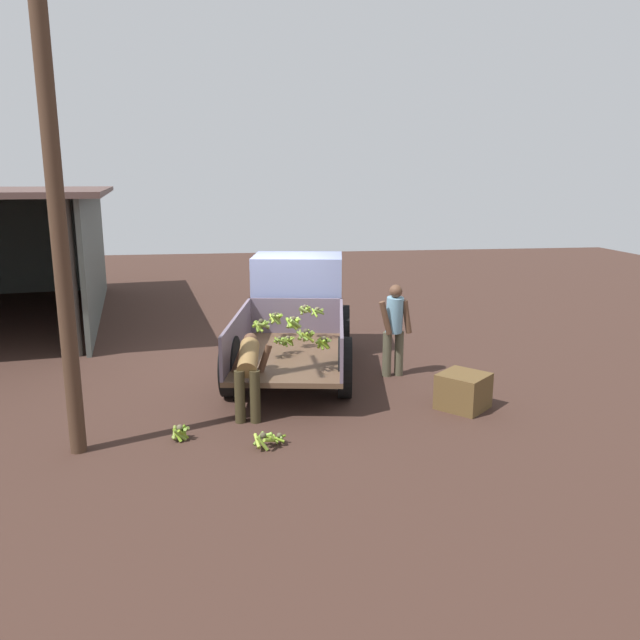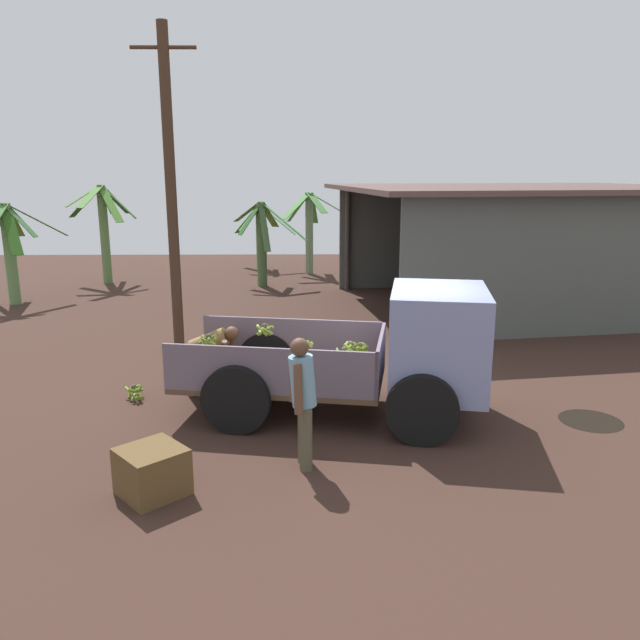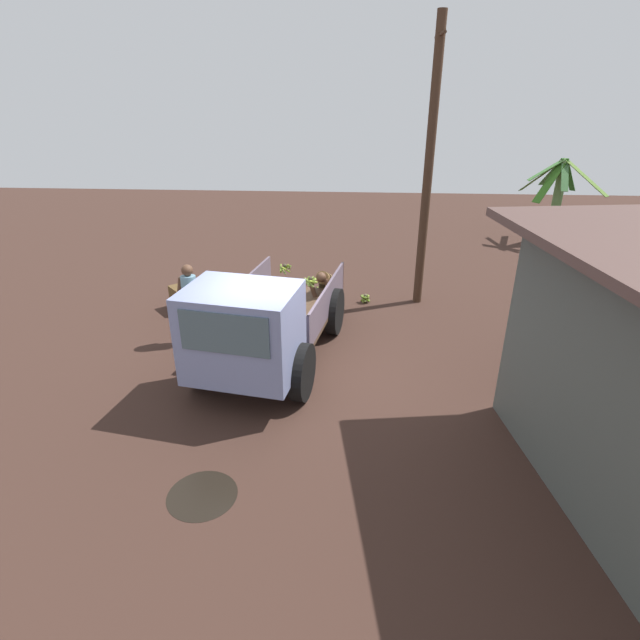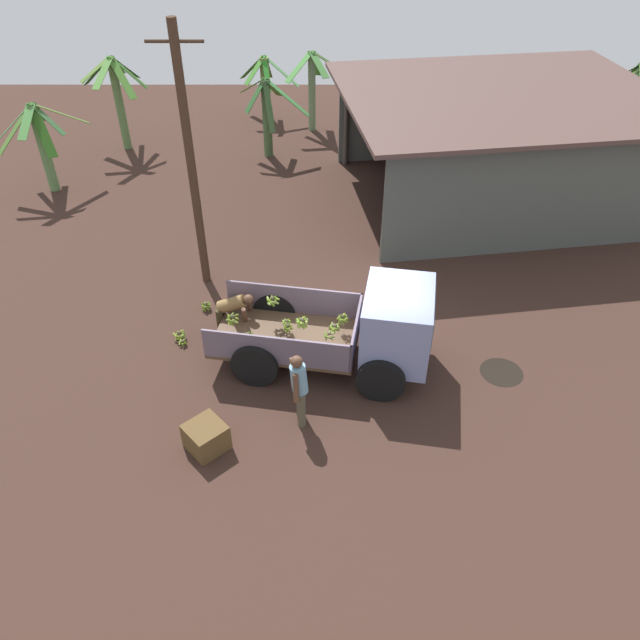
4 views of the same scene
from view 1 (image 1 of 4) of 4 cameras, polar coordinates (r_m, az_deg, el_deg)
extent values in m
plane|color=#3B261F|center=(12.11, -4.80, -3.68)|extent=(36.00, 36.00, 0.00)
cylinder|color=black|center=(14.97, -2.45, -0.42)|extent=(0.90, 0.90, 0.01)
cube|color=brown|center=(10.41, -2.81, -3.35)|extent=(3.27, 2.26, 0.08)
cube|color=#655666|center=(10.42, -7.56, -1.32)|extent=(2.98, 0.56, 0.67)
cube|color=#655666|center=(10.28, 1.96, -1.40)|extent=(2.98, 0.56, 0.67)
cube|color=#655666|center=(11.76, -2.26, 0.40)|extent=(0.35, 1.76, 0.67)
cube|color=#7D87B6|center=(12.49, -2.02, 2.62)|extent=(1.61, 1.94, 1.46)
cube|color=#4C606B|center=(13.11, -1.84, 4.40)|extent=(0.27, 1.37, 0.64)
cylinder|color=black|center=(12.54, -6.25, -0.82)|extent=(1.00, 0.38, 0.98)
cylinder|color=black|center=(12.42, 2.18, -0.88)|extent=(1.00, 0.38, 0.98)
cylinder|color=black|center=(10.11, -8.22, -4.21)|extent=(1.00, 0.38, 0.98)
cylinder|color=black|center=(9.96, 2.29, -4.34)|extent=(1.00, 0.38, 0.98)
sphere|color=brown|center=(9.64, 0.32, -1.74)|extent=(0.09, 0.09, 0.09)
cylinder|color=olive|center=(9.67, 0.75, -1.93)|extent=(0.19, 0.09, 0.11)
cylinder|color=olive|center=(9.71, 0.40, -2.06)|extent=(0.10, 0.17, 0.16)
cylinder|color=#84AA34|center=(9.71, 0.08, -1.87)|extent=(0.12, 0.19, 0.11)
cylinder|color=olive|center=(9.67, -0.04, -2.09)|extent=(0.17, 0.11, 0.15)
cylinder|color=olive|center=(9.62, 0.08, -2.23)|extent=(0.15, 0.11, 0.17)
cylinder|color=olive|center=(9.60, 0.36, -2.24)|extent=(0.05, 0.16, 0.16)
cylinder|color=olive|center=(9.62, 0.57, -2.23)|extent=(0.13, 0.14, 0.17)
sphere|color=#403A29|center=(9.94, -5.41, -0.12)|extent=(0.09, 0.09, 0.09)
cylinder|color=#587920|center=(9.94, -5.78, -0.59)|extent=(0.19, 0.08, 0.18)
cylinder|color=#86A92F|center=(9.90, -5.65, -0.62)|extent=(0.16, 0.18, 0.17)
cylinder|color=#96B049|center=(9.86, -5.22, -0.48)|extent=(0.11, 0.22, 0.12)
cylinder|color=olive|center=(9.92, -4.98, -0.52)|extent=(0.20, 0.13, 0.16)
cylinder|color=#85A141|center=(10.00, -5.05, -0.42)|extent=(0.19, 0.16, 0.16)
cylinder|color=olive|center=(10.02, -5.38, -0.49)|extent=(0.06, 0.18, 0.18)
cylinder|color=#84A32C|center=(10.01, -5.75, -0.30)|extent=(0.17, 0.19, 0.12)
sphere|color=brown|center=(11.27, -1.39, 1.21)|extent=(0.08, 0.08, 0.08)
cylinder|color=olive|center=(11.22, -1.50, 0.93)|extent=(0.11, 0.18, 0.11)
cylinder|color=olive|center=(11.25, -1.09, 0.92)|extent=(0.17, 0.14, 0.13)
cylinder|color=olive|center=(11.33, -1.19, 0.95)|extent=(0.16, 0.14, 0.15)
cylinder|color=olive|center=(11.35, -1.51, 1.08)|extent=(0.08, 0.18, 0.11)
cylinder|color=olive|center=(11.29, -1.68, 0.88)|extent=(0.16, 0.06, 0.15)
sphere|color=brown|center=(10.37, -2.93, -1.62)|extent=(0.07, 0.07, 0.07)
cylinder|color=olive|center=(10.41, -3.20, -1.94)|extent=(0.14, 0.10, 0.15)
cylinder|color=#5B7A24|center=(10.37, -3.17, -2.03)|extent=(0.14, 0.07, 0.16)
cylinder|color=olive|center=(10.33, -3.00, -2.01)|extent=(0.08, 0.16, 0.13)
cylinder|color=olive|center=(10.35, -2.74, -2.04)|extent=(0.11, 0.13, 0.15)
cylinder|color=olive|center=(10.38, -2.61, -1.97)|extent=(0.15, 0.07, 0.14)
cylinder|color=#82A432|center=(10.44, -2.70, -1.80)|extent=(0.14, 0.15, 0.11)
cylinder|color=olive|center=(10.45, -2.96, -1.79)|extent=(0.03, 0.17, 0.12)
sphere|color=#433C2B|center=(9.23, -1.27, -1.04)|extent=(0.08, 0.08, 0.08)
cylinder|color=olive|center=(9.27, -0.73, -1.35)|extent=(0.22, 0.06, 0.13)
cylinder|color=olive|center=(9.31, -1.09, -1.47)|extent=(0.13, 0.17, 0.19)
cylinder|color=#8AAA2F|center=(9.32, -1.51, -1.33)|extent=(0.11, 0.21, 0.15)
cylinder|color=olive|center=(9.24, -1.84, -1.36)|extent=(0.22, 0.06, 0.13)
cylinder|color=#5A7827|center=(9.18, -1.62, -1.48)|extent=(0.18, 0.18, 0.13)
cylinder|color=#95B22E|center=(9.17, -1.15, -1.59)|extent=(0.06, 0.21, 0.16)
cylinder|color=olive|center=(9.21, -0.94, -1.62)|extent=(0.15, 0.16, 0.19)
sphere|color=brown|center=(11.20, -0.21, 1.02)|extent=(0.07, 0.07, 0.07)
cylinder|color=olive|center=(11.14, -0.07, 0.71)|extent=(0.08, 0.19, 0.11)
cylinder|color=olive|center=(11.22, 0.19, 0.80)|extent=(0.19, 0.05, 0.11)
cylinder|color=olive|center=(11.28, -0.09, 0.77)|extent=(0.12, 0.17, 0.15)
cylinder|color=olive|center=(11.25, -0.53, 0.78)|extent=(0.17, 0.14, 0.13)
cylinder|color=#81AE2C|center=(11.18, -0.50, 0.66)|extent=(0.17, 0.11, 0.15)
sphere|color=brown|center=(10.33, -3.72, -1.66)|extent=(0.06, 0.06, 0.06)
cylinder|color=olive|center=(10.28, -3.84, -1.95)|extent=(0.09, 0.14, 0.09)
cylinder|color=#83A436|center=(10.28, -3.55, -1.92)|extent=(0.09, 0.15, 0.08)
cylinder|color=olive|center=(10.34, -3.49, -1.99)|extent=(0.12, 0.05, 0.13)
cylinder|color=#93B14C|center=(10.37, -3.54, -1.94)|extent=(0.11, 0.09, 0.13)
cylinder|color=#587427|center=(10.39, -3.72, -1.83)|extent=(0.04, 0.14, 0.11)
cylinder|color=olive|center=(10.37, -3.98, -1.79)|extent=(0.13, 0.12, 0.08)
cylinder|color=olive|center=(10.33, -4.04, -1.88)|extent=(0.15, 0.04, 0.09)
sphere|color=#48412E|center=(11.44, -4.07, 0.51)|extent=(0.08, 0.08, 0.08)
cylinder|color=#93AD33|center=(11.42, -4.42, 0.16)|extent=(0.20, 0.10, 0.15)
cylinder|color=#5B772A|center=(11.40, -4.12, 0.02)|extent=(0.09, 0.17, 0.19)
cylinder|color=olive|center=(11.40, -3.94, 0.04)|extent=(0.10, 0.17, 0.19)
cylinder|color=#86A43E|center=(11.44, -3.81, 0.06)|extent=(0.16, 0.11, 0.19)
cylinder|color=#7AAC28|center=(11.49, -3.71, 0.25)|extent=(0.20, 0.12, 0.15)
cylinder|color=#93AD3F|center=(11.52, -3.93, 0.30)|extent=(0.12, 0.20, 0.15)
cylinder|color=olive|center=(11.52, -4.21, 0.30)|extent=(0.10, 0.21, 0.14)
cylinder|color=olive|center=(11.47, -4.36, 0.12)|extent=(0.18, 0.09, 0.18)
sphere|color=brown|center=(10.62, -2.43, 0.12)|extent=(0.09, 0.09, 0.09)
cylinder|color=#94AC47|center=(10.72, -2.48, -0.03)|extent=(0.05, 0.22, 0.13)
cylinder|color=olive|center=(10.66, -2.80, -0.24)|extent=(0.20, 0.14, 0.18)
cylinder|color=#78AA27|center=(10.60, -2.84, -0.25)|extent=(0.22, 0.11, 0.16)
cylinder|color=olive|center=(10.58, -2.50, -0.42)|extent=(0.11, 0.19, 0.20)
cylinder|color=#8CB049|center=(10.56, -2.23, -0.34)|extent=(0.13, 0.21, 0.17)
cylinder|color=#7AA924|center=(10.63, -2.12, -0.37)|extent=(0.18, 0.08, 0.21)
cylinder|color=#87A93D|center=(10.68, -2.18, -0.29)|extent=(0.17, 0.15, 0.20)
cube|color=#4F544E|center=(16.79, -19.92, 5.57)|extent=(8.15, 1.31, 3.07)
cylinder|color=#3F3833|center=(12.93, -21.70, 3.49)|extent=(0.16, 0.16, 3.07)
cylinder|color=#412C1F|center=(8.07, -22.94, 9.35)|extent=(0.20, 0.20, 6.15)
cylinder|color=#4F4A37|center=(11.14, 7.23, -3.05)|extent=(0.17, 0.17, 0.80)
cylinder|color=#4F4A37|center=(11.06, 6.14, -3.14)|extent=(0.17, 0.17, 0.80)
cylinder|color=#709EB7|center=(10.91, 6.83, 0.47)|extent=(0.38, 0.33, 0.65)
sphere|color=brown|center=(10.80, 6.95, 2.64)|extent=(0.23, 0.23, 0.23)
cylinder|color=brown|center=(10.92, 7.94, 0.30)|extent=(0.13, 0.22, 0.60)
cylinder|color=brown|center=(10.76, 6.02, 0.19)|extent=(0.13, 0.26, 0.60)
cylinder|color=#352D1A|center=(9.03, -7.34, -6.98)|extent=(0.17, 0.17, 0.77)
cylinder|color=#352D1A|center=(9.01, -5.95, -6.99)|extent=(0.17, 0.17, 0.77)
cylinder|color=olive|center=(9.12, -6.56, -3.41)|extent=(0.70, 0.36, 0.50)
sphere|color=brown|center=(9.45, -6.37, -1.84)|extent=(0.22, 0.22, 0.22)
cylinder|color=brown|center=(9.51, -7.50, -3.81)|extent=(0.14, 0.31, 0.57)
cylinder|color=brown|center=(9.47, -5.18, -3.86)|extent=(0.13, 0.29, 0.57)
sphere|color=brown|center=(8.64, -12.71, -9.58)|extent=(0.08, 0.08, 0.08)
cylinder|color=olive|center=(8.71, -12.31, -9.82)|extent=(0.17, 0.17, 0.15)
cylinder|color=#557A19|center=(8.73, -12.72, -9.81)|extent=(0.07, 0.19, 0.16)
cylinder|color=#7FA83E|center=(8.71, -12.98, -9.92)|extent=(0.16, 0.15, 0.17)
cylinder|color=olive|center=(8.67, -13.16, -10.00)|extent=(0.19, 0.05, 0.16)
cylinder|color=olive|center=(8.64, -12.90, -10.22)|extent=(0.12, 0.15, 0.19)
cylinder|color=olive|center=(8.61, -12.66, -10.21)|extent=(0.07, 0.17, 0.18)
cylinder|color=olive|center=(8.62, -12.42, -10.16)|extent=(0.15, 0.16, 0.17)
cylinder|color=#80A53D|center=(8.67, -12.28, -10.02)|extent=(0.17, 0.08, 0.18)
sphere|color=#47402E|center=(8.21, -5.22, -10.47)|extent=(0.08, 0.08, 0.08)
cylinder|color=olive|center=(8.20, -5.29, -11.19)|extent=(0.09, 0.17, 0.20)
cylinder|color=olive|center=(8.18, -4.70, -10.90)|extent=(0.19, 0.18, 0.12)
cylinder|color=olive|center=(8.27, -4.65, -10.67)|extent=(0.22, 0.13, 0.13)
cylinder|color=#82AF39|center=(8.31, -5.08, -10.51)|extent=(0.10, 0.22, 0.12)
cylinder|color=olive|center=(8.29, -5.62, -10.74)|extent=(0.18, 0.18, 0.16)
cylinder|color=#97B138|center=(8.22, -5.77, -10.93)|extent=(0.21, 0.09, 0.15)
sphere|color=brown|center=(8.35, -3.74, -10.49)|extent=(0.07, 0.07, 0.07)
cylinder|color=olive|center=(8.41, -3.55, -10.65)|extent=(0.11, 0.13, 0.11)
cylinder|color=#86A72E|center=(8.41, -3.91, -10.68)|extent=(0.09, 0.13, 0.12)
cylinder|color=#86B233|center=(8.34, -4.11, -10.79)|extent=(0.15, 0.08, 0.09)
cylinder|color=#7FAA28|center=(8.30, -3.77, -10.86)|extent=(0.06, 0.15, 0.08)
cylinder|color=olive|center=(8.36, -3.48, -10.90)|extent=(0.12, 0.07, 0.13)
cube|color=brown|center=(9.77, 12.96, -6.35)|extent=(0.93, 0.93, 0.54)
camera|label=2|loc=(14.33, 36.30, 10.98)|focal=35.00mm
camera|label=3|loc=(19.29, -9.71, 16.49)|focal=28.00mm
camera|label=4|loc=(16.33, 41.66, 29.83)|focal=35.00mm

